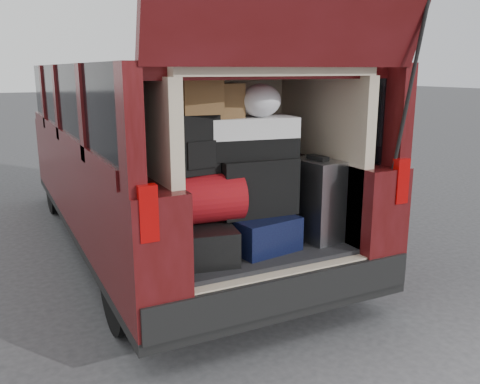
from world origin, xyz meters
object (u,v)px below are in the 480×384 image
at_px(silver_roller, 316,200).
at_px(backpack, 196,144).
at_px(black_hardshell, 199,240).
at_px(navy_hardshell, 254,230).
at_px(red_duffel, 204,198).
at_px(black_soft_case, 254,185).
at_px(twotone_duffel, 250,137).

distance_m(silver_roller, backpack, 0.98).
relative_size(black_hardshell, navy_hardshell, 1.06).
distance_m(black_hardshell, red_duffel, 0.28).
bearing_deg(red_duffel, black_hardshell, -158.24).
distance_m(red_duffel, black_soft_case, 0.39).
relative_size(red_duffel, black_soft_case, 0.92).
height_order(black_hardshell, backpack, backpack).
distance_m(black_hardshell, twotone_duffel, 0.76).
distance_m(red_duffel, backpack, 0.35).
bearing_deg(black_soft_case, black_hardshell, -169.51).
bearing_deg(twotone_duffel, black_soft_case, -60.97).
height_order(silver_roller, backpack, backpack).
height_order(black_soft_case, twotone_duffel, twotone_duffel).
distance_m(black_hardshell, silver_roller, 0.90).
distance_m(navy_hardshell, red_duffel, 0.46).
bearing_deg(red_duffel, black_soft_case, 11.68).
height_order(black_soft_case, backpack, backpack).
bearing_deg(red_duffel, silver_roller, 2.20).
relative_size(silver_roller, black_soft_case, 1.08).
bearing_deg(twotone_duffel, black_hardshell, -159.64).
relative_size(red_duffel, twotone_duffel, 0.81).
height_order(black_hardshell, silver_roller, silver_roller).
bearing_deg(navy_hardshell, twotone_duffel, 81.41).
height_order(silver_roller, twotone_duffel, twotone_duffel).
bearing_deg(twotone_duffel, navy_hardshell, -81.93).
xyz_separation_m(backpack, twotone_duffel, (0.40, 0.04, 0.02)).
xyz_separation_m(black_hardshell, red_duffel, (0.04, 0.01, 0.27)).
bearing_deg(twotone_duffel, silver_roller, -7.53).
xyz_separation_m(black_hardshell, black_soft_case, (0.43, 0.05, 0.31)).
relative_size(navy_hardshell, backpack, 1.40).
bearing_deg(navy_hardshell, black_soft_case, 57.91).
distance_m(black_hardshell, backpack, 0.62).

